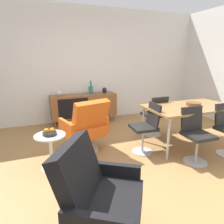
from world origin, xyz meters
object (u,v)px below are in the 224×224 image
wooden_bowl_on_table (193,104)px  dining_chair_front_left (196,133)px  vase_cobalt (91,90)px  dining_table (189,108)px  dining_chair_near_window (147,126)px  vase_sculptural_dark (59,93)px  armchair_black_shell (99,197)px  dining_chair_back_left (155,114)px  fruit_bowl (50,133)px  sideboard (84,105)px  vase_ceramic_small (105,90)px  side_table_round (51,148)px  lounge_chair_red (86,126)px

wooden_bowl_on_table → dining_chair_front_left: (-0.44, -0.56, -0.30)m
wooden_bowl_on_table → dining_chair_front_left: size_ratio=0.30×
vase_cobalt → dining_chair_front_left: (0.96, -2.54, -0.36)m
dining_table → dining_chair_near_window: bearing=-179.7°
vase_sculptural_dark → armchair_black_shell: armchair_black_shell is taller
vase_sculptural_dark → dining_chair_front_left: bearing=-55.5°
dining_chair_back_left → dining_chair_front_left: bearing=-90.0°
vase_sculptural_dark → dining_chair_front_left: size_ratio=0.15×
dining_table → armchair_black_shell: size_ratio=1.69×
dining_chair_back_left → fruit_bowl: size_ratio=4.28×
sideboard → dining_chair_front_left: bearing=-65.5°
vase_ceramic_small → dining_chair_back_left: size_ratio=0.17×
armchair_black_shell → fruit_bowl: size_ratio=4.73×
sideboard → side_table_round: sideboard is taller
side_table_round → dining_chair_back_left: bearing=13.9°
vase_cobalt → vase_sculptural_dark: (-0.78, 0.00, -0.04)m
side_table_round → vase_ceramic_small: bearing=52.2°
vase_sculptural_dark → dining_chair_back_left: size_ratio=0.15×
armchair_black_shell → wooden_bowl_on_table: bearing=32.0°
sideboard → vase_sculptural_dark: vase_sculptural_dark is taller
wooden_bowl_on_table → vase_cobalt: bearing=125.3°
sideboard → armchair_black_shell: size_ratio=1.69×
vase_sculptural_dark → dining_chair_near_window: size_ratio=0.15×
sideboard → wooden_bowl_on_table: size_ratio=6.15×
side_table_round → fruit_bowl: fruit_bowl is taller
vase_sculptural_dark → fruit_bowl: 2.00m
wooden_bowl_on_table → dining_chair_back_left: 0.77m
sideboard → dining_chair_back_left: 1.84m
sideboard → dining_chair_front_left: (1.16, -2.54, 0.03)m
vase_cobalt → fruit_bowl: vase_cobalt is taller
vase_sculptural_dark → lounge_chair_red: size_ratio=0.14×
vase_ceramic_small → armchair_black_shell: bearing=-109.9°
vase_ceramic_small → side_table_round: vase_ceramic_small is taller
wooden_bowl_on_table → side_table_round: (-2.56, 0.03, -0.45)m
wooden_bowl_on_table → lounge_chair_red: bearing=169.3°
sideboard → dining_chair_front_left: dining_chair_front_left is taller
dining_chair_back_left → dining_chair_near_window: bearing=-133.8°
wooden_bowl_on_table → lounge_chair_red: (-1.94, 0.37, -0.30)m
armchair_black_shell → dining_chair_back_left: bearing=47.1°
lounge_chair_red → dining_table: bearing=-11.3°
wooden_bowl_on_table → fruit_bowl: (-2.56, 0.03, -0.21)m
wooden_bowl_on_table → armchair_black_shell: 2.70m
sideboard → dining_table: 2.50m
sideboard → wooden_bowl_on_table: bearing=-51.1°
dining_chair_back_left → side_table_round: (-2.12, -0.52, -0.15)m
vase_cobalt → dining_chair_near_window: size_ratio=0.38×
sideboard → vase_cobalt: (0.20, 0.00, 0.39)m
dining_table → fruit_bowl: dining_table is taller
sideboard → vase_sculptural_dark: 0.68m
dining_chair_front_left → armchair_black_shell: 2.03m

